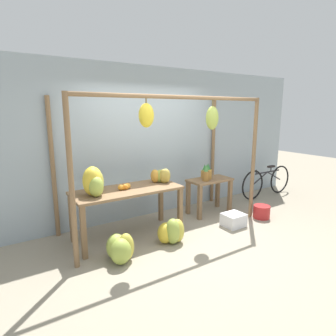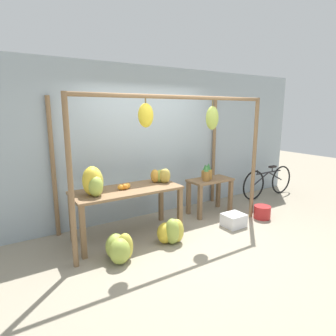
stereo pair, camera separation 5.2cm
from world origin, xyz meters
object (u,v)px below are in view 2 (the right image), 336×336
(banana_pile_ground_right, at_px, (171,232))
(papaya_pile, at_px, (161,176))
(fruit_crate_white, at_px, (234,220))
(parked_bicycle, at_px, (268,182))
(pineapple_cluster, at_px, (207,173))
(banana_pile_ground_left, at_px, (119,248))
(blue_bucket, at_px, (262,212))
(banana_pile_on_table, at_px, (94,182))
(orange_pile, at_px, (125,187))

(banana_pile_ground_right, xyz_separation_m, papaya_pile, (0.19, 0.61, 0.73))
(fruit_crate_white, xyz_separation_m, parked_bicycle, (1.95, 0.85, 0.25))
(pineapple_cluster, distance_m, banana_pile_ground_right, 1.60)
(banana_pile_ground_left, bearing_deg, papaya_pile, 32.28)
(fruit_crate_white, relative_size, parked_bicycle, 0.22)
(banana_pile_ground_right, xyz_separation_m, fruit_crate_white, (1.28, -0.05, -0.07))
(pineapple_cluster, relative_size, papaya_pile, 1.09)
(pineapple_cluster, bearing_deg, banana_pile_ground_right, -150.55)
(banana_pile_ground_left, bearing_deg, pineapple_cluster, 20.04)
(pineapple_cluster, height_order, blue_bucket, pineapple_cluster)
(banana_pile_on_table, bearing_deg, orange_pile, 4.67)
(orange_pile, distance_m, fruit_crate_white, 2.02)
(fruit_crate_white, distance_m, parked_bicycle, 2.14)
(banana_pile_on_table, distance_m, fruit_crate_white, 2.51)
(fruit_crate_white, relative_size, papaya_pile, 1.10)
(banana_pile_on_table, height_order, papaya_pile, banana_pile_on_table)
(banana_pile_on_table, xyz_separation_m, pineapple_cluster, (2.28, 0.21, -0.18))
(orange_pile, distance_m, blue_bucket, 2.69)
(parked_bicycle, height_order, papaya_pile, papaya_pile)
(orange_pile, height_order, parked_bicycle, orange_pile)
(banana_pile_ground_left, distance_m, banana_pile_ground_right, 0.88)
(pineapple_cluster, height_order, fruit_crate_white, pineapple_cluster)
(pineapple_cluster, distance_m, banana_pile_ground_left, 2.38)
(banana_pile_on_table, distance_m, parked_bicycle, 4.29)
(banana_pile_ground_right, bearing_deg, banana_pile_ground_left, -175.88)
(blue_bucket, bearing_deg, papaya_pile, 159.72)
(banana_pile_on_table, xyz_separation_m, fruit_crate_white, (2.28, -0.56, -0.88))
(pineapple_cluster, xyz_separation_m, fruit_crate_white, (-0.01, -0.77, -0.70))
(pineapple_cluster, bearing_deg, parked_bicycle, 2.25)
(fruit_crate_white, relative_size, blue_bucket, 1.17)
(banana_pile_ground_right, relative_size, parked_bicycle, 0.30)
(orange_pile, height_order, banana_pile_ground_left, orange_pile)
(blue_bucket, bearing_deg, orange_pile, 166.22)
(banana_pile_ground_left, xyz_separation_m, banana_pile_ground_right, (0.88, 0.06, 0.00))
(orange_pile, bearing_deg, parked_bicycle, 3.75)
(banana_pile_ground_right, height_order, papaya_pile, papaya_pile)
(banana_pile_on_table, xyz_separation_m, orange_pile, (0.49, 0.04, -0.15))
(orange_pile, height_order, blue_bucket, orange_pile)
(banana_pile_ground_right, distance_m, parked_bicycle, 3.33)
(fruit_crate_white, bearing_deg, parked_bicycle, 23.47)
(blue_bucket, xyz_separation_m, parked_bicycle, (1.22, 0.86, 0.24))
(banana_pile_on_table, xyz_separation_m, parked_bicycle, (4.23, 0.29, -0.64))
(papaya_pile, bearing_deg, parked_bicycle, 3.59)
(banana_pile_ground_left, xyz_separation_m, fruit_crate_white, (2.15, 0.01, -0.07))
(pineapple_cluster, distance_m, papaya_pile, 1.10)
(pineapple_cluster, bearing_deg, blue_bucket, -47.31)
(parked_bicycle, bearing_deg, papaya_pile, -176.41)
(pineapple_cluster, bearing_deg, banana_pile_ground_left, -159.96)
(pineapple_cluster, height_order, papaya_pile, papaya_pile)
(banana_pile_on_table, height_order, parked_bicycle, banana_pile_on_table)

